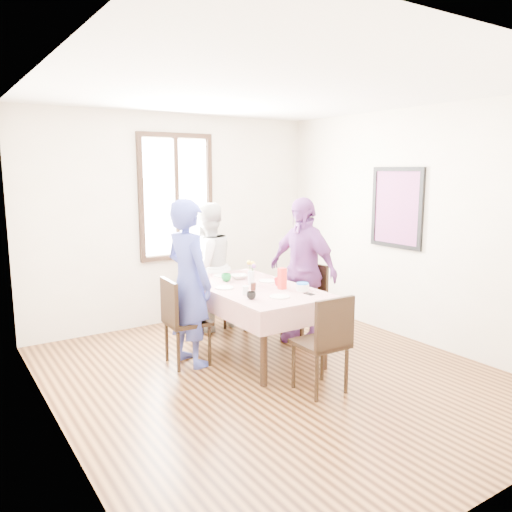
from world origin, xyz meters
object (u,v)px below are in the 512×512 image
object	(u,v)px
person_far	(206,267)
dining_table	(253,321)
chair_near	(320,343)
person_right	(302,271)
chair_right	(302,303)
person_left	(188,283)
chair_left	(187,321)
chair_far	(206,293)

from	to	relation	value
person_far	dining_table	bearing A→B (deg)	80.54
chair_near	person_right	distance (m)	1.41
chair_right	chair_near	distance (m)	1.36
dining_table	person_far	bearing A→B (deg)	90.00
dining_table	person_left	xyz separation A→B (m)	(-0.70, 0.15, 0.48)
person_right	chair_right	bearing A→B (deg)	81.48
person_left	person_right	distance (m)	1.40
person_left	chair_left	bearing A→B (deg)	80.01
dining_table	person_far	world-z (taller)	person_far
chair_left	chair_far	size ratio (longest dim) A/B	1.00
person_left	person_right	world-z (taller)	person_left
chair_near	person_right	xyz separation A→B (m)	(0.70, 1.16, 0.39)
chair_far	person_far	world-z (taller)	person_far
chair_right	person_far	xyz separation A→B (m)	(-0.72, 1.04, 0.34)
dining_table	chair_left	distance (m)	0.74
chair_left	chair_near	xyz separation A→B (m)	(0.72, -1.26, 0.00)
chair_left	chair_near	world-z (taller)	same
chair_far	chair_near	world-z (taller)	same
dining_table	person_left	size ratio (longest dim) A/B	0.94
chair_near	chair_right	bearing A→B (deg)	59.49
chair_right	person_left	size ratio (longest dim) A/B	0.53
chair_far	person_right	size ratio (longest dim) A/B	0.54
chair_left	person_far	xyz separation A→B (m)	(0.72, 0.94, 0.34)
chair_right	chair_near	xyz separation A→B (m)	(-0.72, -1.16, 0.00)
chair_far	person_far	bearing A→B (deg)	84.73
chair_far	person_right	world-z (taller)	person_right
person_right	chair_left	bearing A→B (deg)	-102.59
chair_left	chair_right	xyz separation A→B (m)	(1.43, -0.10, 0.00)
chair_near	chair_left	bearing A→B (deg)	120.89
dining_table	chair_far	size ratio (longest dim) A/B	1.77
person_far	person_right	distance (m)	1.25
chair_far	person_left	distance (m)	1.25
dining_table	chair_right	xyz separation A→B (m)	(0.72, 0.05, 0.08)
chair_right	person_far	distance (m)	1.31
person_left	person_far	world-z (taller)	person_left
chair_far	chair_right	bearing A→B (deg)	118.86
dining_table	person_right	xyz separation A→B (m)	(0.70, 0.05, 0.47)
person_left	person_far	size ratio (longest dim) A/B	1.07
chair_right	chair_near	size ratio (longest dim) A/B	1.00
chair_left	person_left	bearing A→B (deg)	93.68
dining_table	chair_near	bearing A→B (deg)	-90.00
chair_left	person_far	world-z (taller)	person_far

